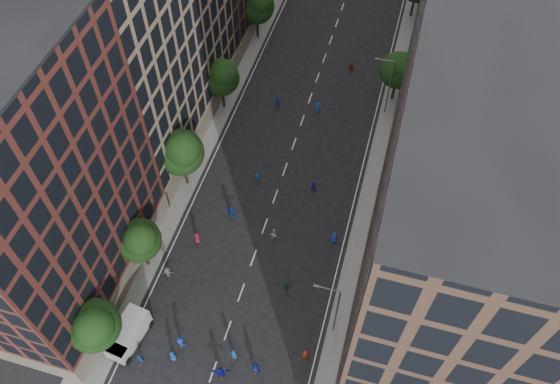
# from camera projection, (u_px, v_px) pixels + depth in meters

# --- Properties ---
(ground) EXTENTS (240.00, 240.00, 0.00)m
(ground) POSITION_uv_depth(u_px,v_px,m) (301.00, 123.00, 74.74)
(ground) COLOR black
(ground) RESTS_ON ground
(sidewalk_left) EXTENTS (4.00, 105.00, 0.15)m
(sidewalk_left) POSITION_uv_depth(u_px,v_px,m) (236.00, 71.00, 80.90)
(sidewalk_left) COLOR slate
(sidewalk_left) RESTS_ON ground
(sidewalk_right) EXTENTS (4.00, 105.00, 0.15)m
(sidewalk_right) POSITION_uv_depth(u_px,v_px,m) (397.00, 102.00, 77.03)
(sidewalk_right) COLOR slate
(sidewalk_right) RESTS_ON ground
(bldg_left_a) EXTENTS (14.00, 22.00, 30.00)m
(bldg_left_a) POSITION_uv_depth(u_px,v_px,m) (23.00, 191.00, 49.16)
(bldg_left_a) COLOR #562621
(bldg_left_a) RESTS_ON ground
(bldg_left_b) EXTENTS (14.00, 26.00, 34.00)m
(bldg_left_b) POSITION_uv_depth(u_px,v_px,m) (132.00, 15.00, 61.27)
(bldg_left_b) COLOR #967C62
(bldg_left_b) RESTS_ON ground
(bldg_right_a) EXTENTS (14.00, 30.00, 36.00)m
(bldg_right_a) POSITION_uv_depth(u_px,v_px,m) (463.00, 234.00, 42.90)
(bldg_right_a) COLOR #4D3629
(bldg_right_a) RESTS_ON ground
(bldg_right_b) EXTENTS (14.00, 28.00, 33.00)m
(bldg_right_b) POSITION_uv_depth(u_px,v_px,m) (480.00, 28.00, 60.68)
(bldg_right_b) COLOR #6F655B
(bldg_right_b) RESTS_ON ground
(tree_left_0) EXTENTS (5.20, 5.20, 8.83)m
(tree_left_0) POSITION_uv_depth(u_px,v_px,m) (94.00, 326.00, 51.06)
(tree_left_0) COLOR black
(tree_left_0) RESTS_ON ground
(tree_left_1) EXTENTS (4.80, 4.80, 8.21)m
(tree_left_1) POSITION_uv_depth(u_px,v_px,m) (139.00, 240.00, 57.11)
(tree_left_1) COLOR black
(tree_left_1) RESTS_ON ground
(tree_left_2) EXTENTS (5.60, 5.60, 9.45)m
(tree_left_2) POSITION_uv_depth(u_px,v_px,m) (181.00, 151.00, 63.30)
(tree_left_2) COLOR black
(tree_left_2) RESTS_ON ground
(tree_left_3) EXTENTS (5.00, 5.00, 8.58)m
(tree_left_3) POSITION_uv_depth(u_px,v_px,m) (222.00, 76.00, 71.75)
(tree_left_3) COLOR black
(tree_left_3) RESTS_ON ground
(tree_left_4) EXTENTS (5.40, 5.40, 9.08)m
(tree_left_4) POSITION_uv_depth(u_px,v_px,m) (257.00, 4.00, 80.66)
(tree_left_4) COLOR black
(tree_left_4) RESTS_ON ground
(tree_right_a) EXTENTS (5.00, 5.00, 8.39)m
(tree_right_a) POSITION_uv_depth(u_px,v_px,m) (400.00, 69.00, 72.86)
(tree_right_a) COLOR black
(tree_right_a) RESTS_ON ground
(streetlamp_near) EXTENTS (2.64, 0.22, 9.06)m
(streetlamp_near) POSITION_uv_depth(u_px,v_px,m) (335.00, 309.00, 52.90)
(streetlamp_near) COLOR #595B60
(streetlamp_near) RESTS_ON ground
(streetlamp_far) EXTENTS (2.64, 0.22, 9.06)m
(streetlamp_far) POSITION_uv_depth(u_px,v_px,m) (388.00, 84.00, 71.77)
(streetlamp_far) COLOR #595B60
(streetlamp_far) RESTS_ON ground
(cargo_van) EXTENTS (3.16, 5.54, 2.80)m
(cargo_van) POSITION_uv_depth(u_px,v_px,m) (129.00, 333.00, 55.29)
(cargo_van) COLOR silver
(cargo_van) RESTS_ON ground
(skater_0) EXTENTS (0.82, 0.54, 1.68)m
(skater_0) POSITION_uv_depth(u_px,v_px,m) (173.00, 356.00, 54.54)
(skater_0) COLOR #13459D
(skater_0) RESTS_ON ground
(skater_1) EXTENTS (0.73, 0.50, 1.93)m
(skater_1) POSITION_uv_depth(u_px,v_px,m) (234.00, 355.00, 54.48)
(skater_1) COLOR #1552AC
(skater_1) RESTS_ON ground
(skater_2) EXTENTS (0.90, 0.72, 1.77)m
(skater_2) POSITION_uv_depth(u_px,v_px,m) (255.00, 368.00, 53.80)
(skater_2) COLOR #1521AE
(skater_2) RESTS_ON ground
(skater_3) EXTENTS (1.31, 0.95, 1.83)m
(skater_3) POSITION_uv_depth(u_px,v_px,m) (181.00, 343.00, 55.26)
(skater_3) COLOR #1434AA
(skater_3) RESTS_ON ground
(skater_4) EXTENTS (1.10, 0.74, 1.74)m
(skater_4) POSITION_uv_depth(u_px,v_px,m) (141.00, 359.00, 54.30)
(skater_4) COLOR #164EB3
(skater_4) RESTS_ON ground
(skater_5) EXTENTS (1.88, 1.08, 1.93)m
(skater_5) POSITION_uv_depth(u_px,v_px,m) (221.00, 373.00, 53.42)
(skater_5) COLOR #1513A1
(skater_5) RESTS_ON ground
(skater_6) EXTENTS (0.82, 0.53, 1.67)m
(skater_6) POSITION_uv_depth(u_px,v_px,m) (197.00, 238.00, 62.75)
(skater_6) COLOR maroon
(skater_6) RESTS_ON ground
(skater_7) EXTENTS (0.78, 0.63, 1.87)m
(skater_7) POSITION_uv_depth(u_px,v_px,m) (305.00, 355.00, 54.52)
(skater_7) COLOR #A42C1B
(skater_7) RESTS_ON ground
(skater_8) EXTENTS (1.07, 0.96, 1.80)m
(skater_8) POSITION_uv_depth(u_px,v_px,m) (274.00, 234.00, 63.02)
(skater_8) COLOR #B8B9B4
(skater_8) RESTS_ON ground
(skater_9) EXTENTS (1.29, 1.02, 1.75)m
(skater_9) POSITION_uv_depth(u_px,v_px,m) (168.00, 273.00, 60.05)
(skater_9) COLOR #494A4F
(skater_9) RESTS_ON ground
(skater_10) EXTENTS (1.11, 0.49, 1.86)m
(skater_10) POSITION_uv_depth(u_px,v_px,m) (286.00, 286.00, 59.01)
(skater_10) COLOR #1C5D37
(skater_10) RESTS_ON ground
(skater_11) EXTENTS (1.76, 0.68, 1.86)m
(skater_11) POSITION_uv_depth(u_px,v_px,m) (231.00, 212.00, 64.79)
(skater_11) COLOR #123D95
(skater_11) RESTS_ON ground
(skater_12) EXTENTS (0.86, 0.64, 1.62)m
(skater_12) POSITION_uv_depth(u_px,v_px,m) (334.00, 238.00, 62.82)
(skater_12) COLOR #143AA7
(skater_12) RESTS_ON ground
(skater_13) EXTENTS (0.62, 0.46, 1.54)m
(skater_13) POSITION_uv_depth(u_px,v_px,m) (258.00, 177.00, 68.11)
(skater_13) COLOR #154EAB
(skater_13) RESTS_ON ground
(skater_14) EXTENTS (0.81, 0.64, 1.62)m
(skater_14) POSITION_uv_depth(u_px,v_px,m) (313.00, 187.00, 67.17)
(skater_14) COLOR #18139E
(skater_14) RESTS_ON ground
(skater_15) EXTENTS (1.22, 0.76, 1.81)m
(skater_15) POSITION_uv_depth(u_px,v_px,m) (318.00, 108.00, 75.12)
(skater_15) COLOR #114090
(skater_15) RESTS_ON ground
(skater_16) EXTENTS (1.20, 0.73, 1.90)m
(skater_16) POSITION_uv_depth(u_px,v_px,m) (277.00, 102.00, 75.79)
(skater_16) COLOR #1549AB
(skater_16) RESTS_ON ground
(skater_17) EXTENTS (1.57, 0.53, 1.68)m
(skater_17) POSITION_uv_depth(u_px,v_px,m) (351.00, 68.00, 80.20)
(skater_17) COLOR #9B3319
(skater_17) RESTS_ON ground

